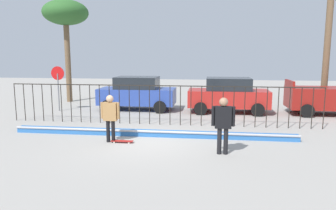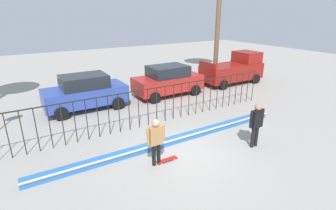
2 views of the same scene
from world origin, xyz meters
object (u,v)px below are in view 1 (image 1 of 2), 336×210
at_px(skateboarder, 110,114).
at_px(parked_car_red, 228,95).
at_px(skateboard, 122,141).
at_px(parked_car_blue, 137,93).
at_px(palm_tree_short, 66,15).
at_px(camera_operator, 223,121).
at_px(stop_sign, 58,82).

distance_m(skateboarder, parked_car_red, 8.01).
height_order(skateboard, parked_car_blue, parked_car_blue).
bearing_deg(palm_tree_short, camera_operator, -46.26).
distance_m(skateboard, palm_tree_short, 12.70).
distance_m(skateboard, stop_sign, 8.11).
relative_size(skateboard, stop_sign, 0.32).
bearing_deg(parked_car_blue, camera_operator, -61.02).
bearing_deg(camera_operator, skateboarder, -7.66).
xyz_separation_m(camera_operator, palm_tree_short, (-9.85, 10.30, 4.63)).
distance_m(camera_operator, stop_sign, 11.15).
bearing_deg(palm_tree_short, skateboarder, -57.86).
relative_size(camera_operator, parked_car_blue, 0.42).
distance_m(skateboard, parked_car_red, 7.86).
bearing_deg(parked_car_blue, stop_sign, -169.47).
xyz_separation_m(skateboard, camera_operator, (3.52, -0.85, 1.03)).
height_order(camera_operator, parked_car_blue, parked_car_blue).
relative_size(skateboarder, camera_operator, 0.95).
bearing_deg(parked_car_red, skateboard, -122.76).
bearing_deg(camera_operator, parked_car_blue, -54.49).
xyz_separation_m(skateboard, stop_sign, (-5.32, 5.92, 1.56)).
relative_size(skateboarder, palm_tree_short, 0.26).
relative_size(camera_operator, stop_sign, 0.72).
bearing_deg(stop_sign, palm_tree_short, 106.04).
xyz_separation_m(skateboarder, stop_sign, (-4.90, 5.89, 0.59)).
bearing_deg(skateboard, parked_car_red, 76.68).
distance_m(skateboarder, camera_operator, 4.04).
bearing_deg(skateboarder, palm_tree_short, 154.81).
distance_m(skateboarder, parked_car_blue, 6.84).
relative_size(skateboarder, parked_car_red, 0.40).
distance_m(camera_operator, palm_tree_short, 14.98).
relative_size(stop_sign, palm_tree_short, 0.37).
xyz_separation_m(stop_sign, palm_tree_short, (-1.01, 3.53, 4.10)).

